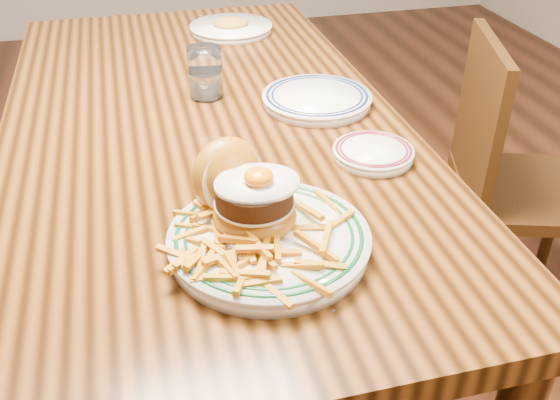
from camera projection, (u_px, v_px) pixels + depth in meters
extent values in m
plane|color=black|center=(220.00, 355.00, 1.78)|extent=(6.00, 6.00, 0.00)
cube|color=black|center=(202.00, 126.00, 1.38)|extent=(0.85, 1.60, 0.05)
cylinder|color=black|center=(71.00, 143.00, 2.11)|extent=(0.07, 0.07, 0.70)
cylinder|color=black|center=(280.00, 120.00, 2.26)|extent=(0.07, 0.07, 0.70)
cube|color=#3C230C|center=(529.00, 192.00, 1.77)|extent=(0.49, 0.49, 0.04)
cube|color=#3C230C|center=(480.00, 118.00, 1.65)|extent=(0.14, 0.38, 0.41)
cylinder|color=#3C230C|center=(553.00, 220.00, 2.01)|extent=(0.04, 0.04, 0.38)
cylinder|color=#3C230C|center=(449.00, 216.00, 2.03)|extent=(0.04, 0.04, 0.38)
cylinder|color=#3C230C|center=(468.00, 283.00, 1.75)|extent=(0.04, 0.04, 0.38)
cylinder|color=white|center=(269.00, 244.00, 0.96)|extent=(0.31, 0.31, 0.02)
cylinder|color=white|center=(269.00, 236.00, 0.95)|extent=(0.31, 0.31, 0.01)
torus|color=#0D4A21|center=(269.00, 235.00, 0.95)|extent=(0.29, 0.29, 0.01)
torus|color=#0D4A21|center=(269.00, 235.00, 0.95)|extent=(0.26, 0.26, 0.01)
ellipsoid|color=#AC6516|center=(255.00, 215.00, 0.97)|extent=(0.13, 0.13, 0.06)
cylinder|color=#D2B883|center=(254.00, 203.00, 0.96)|extent=(0.12, 0.12, 0.00)
cylinder|color=black|center=(254.00, 194.00, 0.95)|extent=(0.12, 0.12, 0.03)
ellipsoid|color=white|center=(257.00, 183.00, 0.94)|extent=(0.13, 0.11, 0.01)
ellipsoid|color=orange|center=(259.00, 177.00, 0.93)|extent=(0.05, 0.05, 0.03)
ellipsoid|color=#AC6516|center=(228.00, 175.00, 1.00)|extent=(0.15, 0.14, 0.14)
cylinder|color=#D2B883|center=(235.00, 181.00, 0.99)|extent=(0.12, 0.08, 0.11)
cylinder|color=white|center=(373.00, 155.00, 1.21)|extent=(0.15, 0.15, 0.02)
cylinder|color=white|center=(373.00, 150.00, 1.20)|extent=(0.16, 0.16, 0.01)
torus|color=maroon|center=(374.00, 149.00, 1.20)|extent=(0.15, 0.15, 0.01)
torus|color=maroon|center=(374.00, 149.00, 1.20)|extent=(0.13, 0.13, 0.01)
cube|color=silver|center=(381.00, 146.00, 1.21)|extent=(0.06, 0.09, 0.00)
cylinder|color=white|center=(317.00, 101.00, 1.41)|extent=(0.24, 0.24, 0.02)
cylinder|color=white|center=(317.00, 96.00, 1.41)|extent=(0.25, 0.25, 0.01)
torus|color=#0F1B4C|center=(317.00, 95.00, 1.41)|extent=(0.23, 0.23, 0.01)
torus|color=#0F1B4C|center=(317.00, 95.00, 1.41)|extent=(0.21, 0.21, 0.01)
cylinder|color=white|center=(205.00, 73.00, 1.43)|extent=(0.08, 0.08, 0.12)
cylinder|color=silver|center=(206.00, 84.00, 1.44)|extent=(0.07, 0.07, 0.06)
cylinder|color=white|center=(231.00, 30.00, 1.84)|extent=(0.24, 0.24, 0.02)
cylinder|color=white|center=(231.00, 26.00, 1.84)|extent=(0.24, 0.24, 0.01)
ellipsoid|color=gold|center=(231.00, 23.00, 1.83)|extent=(0.11, 0.09, 0.03)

